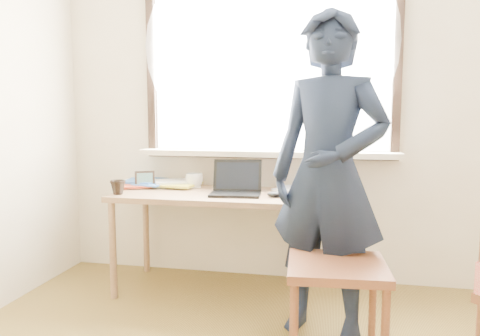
% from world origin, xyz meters
% --- Properties ---
extents(desk, '(1.28, 0.64, 0.68)m').
position_xyz_m(desk, '(-0.54, 1.63, 0.61)').
color(desk, '#8E6947').
rests_on(desk, ground).
extents(laptop, '(0.35, 0.29, 0.22)m').
position_xyz_m(laptop, '(-0.35, 1.60, 0.74)').
color(laptop, black).
rests_on(laptop, desk).
extents(mug_white, '(0.16, 0.16, 0.10)m').
position_xyz_m(mug_white, '(-0.71, 1.82, 0.73)').
color(mug_white, white).
rests_on(mug_white, desk).
extents(mug_dark, '(0.11, 0.11, 0.09)m').
position_xyz_m(mug_dark, '(-1.11, 1.43, 0.73)').
color(mug_dark, black).
rests_on(mug_dark, desk).
extents(mouse, '(0.10, 0.07, 0.04)m').
position_xyz_m(mouse, '(-0.09, 1.53, 0.70)').
color(mouse, black).
rests_on(mouse, desk).
extents(desk_clutter, '(0.68, 0.48, 0.04)m').
position_xyz_m(desk_clutter, '(-0.83, 1.85, 0.71)').
color(desk_clutter, white).
rests_on(desk_clutter, desk).
extents(book_a, '(0.23, 0.30, 0.03)m').
position_xyz_m(book_a, '(-0.99, 1.84, 0.70)').
color(book_a, white).
rests_on(book_a, desk).
extents(book_b, '(0.26, 0.30, 0.02)m').
position_xyz_m(book_b, '(-0.09, 1.85, 0.69)').
color(book_b, white).
rests_on(book_b, desk).
extents(picture_frame, '(0.13, 0.07, 0.11)m').
position_xyz_m(picture_frame, '(-1.06, 1.73, 0.74)').
color(picture_frame, black).
rests_on(picture_frame, desk).
extents(work_chair, '(0.50, 0.48, 0.48)m').
position_xyz_m(work_chair, '(0.30, 0.88, 0.41)').
color(work_chair, brown).
rests_on(work_chair, ground).
extents(person, '(0.74, 0.61, 1.76)m').
position_xyz_m(person, '(0.25, 1.14, 0.88)').
color(person, black).
rests_on(person, ground).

